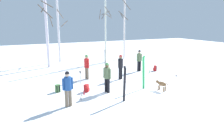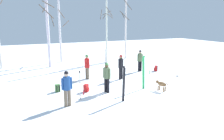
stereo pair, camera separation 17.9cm
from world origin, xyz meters
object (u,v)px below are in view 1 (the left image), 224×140
(person_3, at_px, (68,86))
(ski_pair_lying_0, at_px, (177,76))
(person_4, at_px, (121,65))
(water_bottle_0, at_px, (149,72))
(person_0, at_px, (107,76))
(ski_pair_planted_2, at_px, (144,72))
(birch_tree_5, at_px, (105,24))
(birch_tree_4, at_px, (58,31))
(person_2, at_px, (87,65))
(ski_poles_0, at_px, (81,85))
(person_1, at_px, (139,59))
(birch_tree_6, at_px, (124,27))
(ski_pair_planted_0, at_px, (124,84))
(backpack_2, at_px, (155,68))
(backpack_0, at_px, (86,88))
(backpack_1, at_px, (58,88))
(birch_tree_3, at_px, (46,26))
(dog, at_px, (161,84))
(water_bottle_1, at_px, (84,93))
(ski_pair_planted_1, at_px, (105,63))

(person_3, distance_m, ski_pair_lying_0, 8.93)
(person_4, height_order, water_bottle_0, person_4)
(person_0, relative_size, ski_pair_planted_2, 0.86)
(birch_tree_5, bearing_deg, birch_tree_4, 149.75)
(birch_tree_5, bearing_deg, person_2, -126.32)
(person_3, height_order, ski_pair_lying_0, person_3)
(person_0, distance_m, ski_poles_0, 1.77)
(person_2, xyz_separation_m, birch_tree_5, (3.55, 4.83, 2.73))
(person_1, relative_size, person_2, 1.00)
(person_1, bearing_deg, birch_tree_4, 126.79)
(ski_pair_lying_0, relative_size, birch_tree_6, 0.26)
(person_1, bearing_deg, person_4, -148.49)
(ski_pair_planted_0, bearing_deg, person_4, 65.04)
(backpack_2, bearing_deg, backpack_0, -158.65)
(backpack_0, relative_size, backpack_1, 1.00)
(person_0, height_order, water_bottle_0, person_0)
(backpack_1, bearing_deg, backpack_2, 13.30)
(person_3, distance_m, backpack_1, 2.45)
(birch_tree_3, distance_m, birch_tree_6, 8.10)
(person_0, relative_size, backpack_2, 3.90)
(birch_tree_6, bearing_deg, person_1, -106.72)
(birch_tree_5, bearing_deg, ski_poles_0, -121.06)
(person_1, height_order, birch_tree_5, birch_tree_5)
(dog, distance_m, ski_pair_lying_0, 3.83)
(backpack_2, relative_size, water_bottle_1, 1.80)
(person_2, xyz_separation_m, ski_pair_planted_2, (2.33, -3.49, 0.01))
(ski_pair_planted_2, bearing_deg, person_1, 60.55)
(person_0, bearing_deg, ski_pair_planted_1, 68.46)
(person_0, distance_m, ski_pair_planted_1, 3.65)
(backpack_0, xyz_separation_m, backpack_1, (-1.49, 0.69, 0.00))
(person_1, height_order, water_bottle_0, person_1)
(person_2, distance_m, backpack_1, 3.19)
(backpack_0, bearing_deg, person_2, 70.55)
(person_3, height_order, birch_tree_3, birch_tree_3)
(person_2, height_order, birch_tree_6, birch_tree_6)
(dog, xyz_separation_m, ski_pair_planted_0, (-2.75, -0.57, 0.51))
(person_2, distance_m, birch_tree_6, 9.11)
(birch_tree_3, bearing_deg, water_bottle_0, -40.48)
(backpack_0, bearing_deg, person_3, -131.41)
(person_2, distance_m, ski_pair_lying_0, 6.65)
(ski_pair_planted_2, bearing_deg, backpack_0, 165.23)
(person_1, bearing_deg, birch_tree_5, 103.46)
(water_bottle_1, xyz_separation_m, birch_tree_3, (-0.53, 8.13, 3.46))
(person_2, relative_size, dog, 1.96)
(ski_pair_lying_0, height_order, water_bottle_1, water_bottle_1)
(person_1, height_order, ski_poles_0, person_1)
(person_4, xyz_separation_m, ski_pair_planted_1, (-0.64, 1.23, 0.01))
(person_1, xyz_separation_m, water_bottle_1, (-5.79, -3.53, -0.87))
(dog, distance_m, birch_tree_3, 10.98)
(ski_poles_0, xyz_separation_m, backpack_2, (7.38, 3.70, -0.60))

